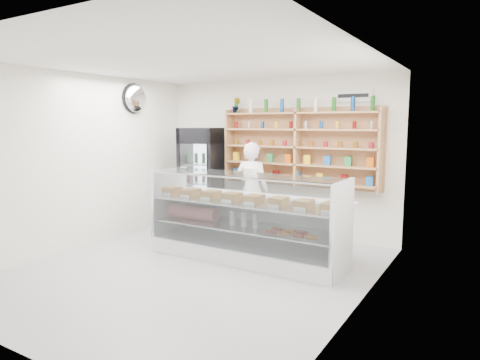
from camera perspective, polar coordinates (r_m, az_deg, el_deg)
The scene contains 8 objects.
room at distance 5.72m, azimuth -6.42°, elevation 1.46°, with size 5.00×5.00×5.00m.
display_counter at distance 6.37m, azimuth 0.84°, elevation -7.46°, with size 2.94×0.88×1.28m.
shop_worker at distance 7.50m, azimuth 1.59°, elevation -1.35°, with size 0.62×0.40×1.69m, color white.
drinks_cooler at distance 8.19m, azimuth -5.22°, elevation 0.23°, with size 0.81×0.79×1.92m.
wall_shelving at distance 7.47m, azimuth 7.72°, elevation 4.34°, with size 2.84×0.28×1.33m.
potted_plant at distance 8.05m, azimuth -0.50°, elevation 9.93°, with size 0.16×0.13×0.29m, color #1E6626.
security_mirror at distance 8.04m, azimuth -13.72°, elevation 10.52°, with size 0.15×0.50×0.50m, color silver.
wall_sign at distance 7.29m, azimuth 14.87°, elevation 10.81°, with size 0.62×0.03×0.20m, color white.
Camera 1 is at (3.47, -4.50, 2.00)m, focal length 32.00 mm.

